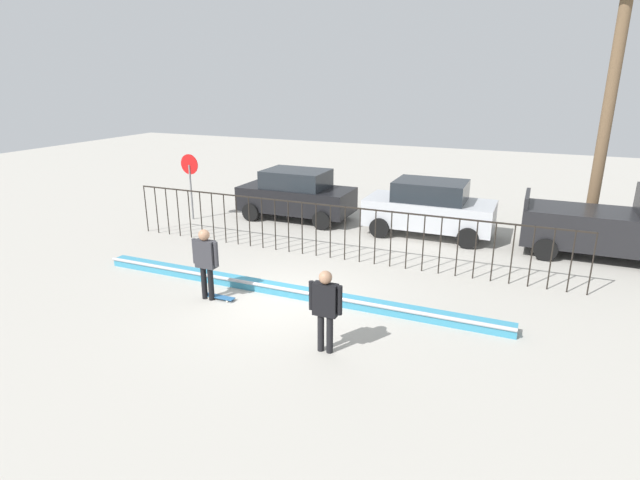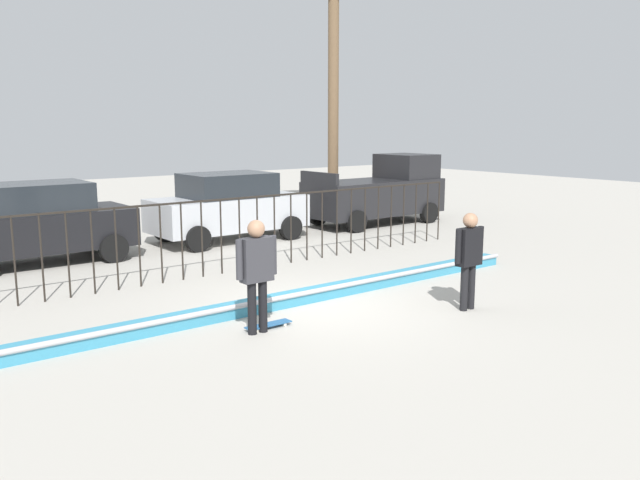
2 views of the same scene
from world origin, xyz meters
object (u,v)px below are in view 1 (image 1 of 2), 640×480
skateboarder (206,258)px  skateboard (219,297)px  camera_operator (325,304)px  parked_car_black (296,194)px  pickup_truck (616,226)px  parked_car_silver (429,208)px  stop_sign (190,178)px

skateboarder → skateboard: size_ratio=2.24×
skateboarder → camera_operator: size_ratio=1.04×
parked_car_black → pickup_truck: pickup_truck is taller
parked_car_black → pickup_truck: 10.69m
camera_operator → parked_car_silver: parked_car_silver is taller
pickup_truck → stop_sign: 14.41m
stop_sign → skateboard: bearing=-48.7°
skateboard → pickup_truck: size_ratio=0.17×
skateboard → parked_car_silver: (3.60, 7.40, 0.91)m
skateboard → parked_car_silver: bearing=74.4°
skateboarder → parked_car_black: size_ratio=0.42×
parked_car_silver → stop_sign: size_ratio=1.72×
parked_car_black → pickup_truck: size_ratio=0.91×
parked_car_silver → pickup_truck: size_ratio=0.91×
skateboarder → skateboard: bearing=-10.4°
skateboard → camera_operator: size_ratio=0.46×
skateboarder → stop_sign: 7.73m
camera_operator → pickup_truck: 10.25m
skateboarder → parked_car_silver: size_ratio=0.42×
camera_operator → stop_sign: size_ratio=0.69×
skateboarder → stop_sign: stop_sign is taller
skateboard → pickup_truck: 11.69m
stop_sign → parked_car_silver: bearing=10.0°
parked_car_silver → stop_sign: stop_sign is taller
skateboard → parked_car_black: bearing=111.7°
parked_car_black → skateboard: bearing=-75.5°
stop_sign → camera_operator: bearing=-39.9°
parked_car_black → parked_car_silver: size_ratio=1.00×
parked_car_black → camera_operator: bearing=-57.7°
skateboard → parked_car_silver: parked_car_silver is taller
skateboard → parked_car_silver: size_ratio=0.19×
skateboarder → skateboard: skateboarder is taller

